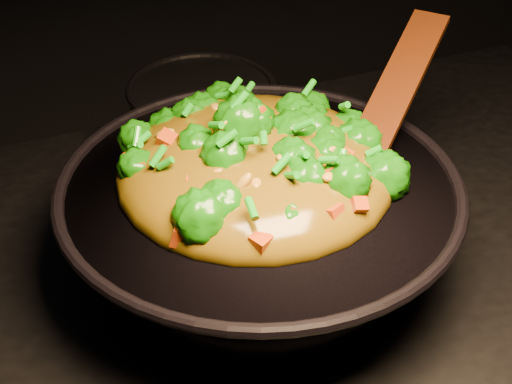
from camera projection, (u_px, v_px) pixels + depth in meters
name	position (u px, v px, depth m)	size (l,w,h in m)	color
wok	(259.00, 229.00, 0.88)	(0.43, 0.43, 0.12)	black
stir_fry	(255.00, 136.00, 0.83)	(0.30, 0.30, 0.11)	#166807
spatula	(389.00, 104.00, 0.89)	(0.30, 0.04, 0.01)	#3D1208
back_pot	(203.00, 120.00, 1.09)	(0.19, 0.19, 0.11)	black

